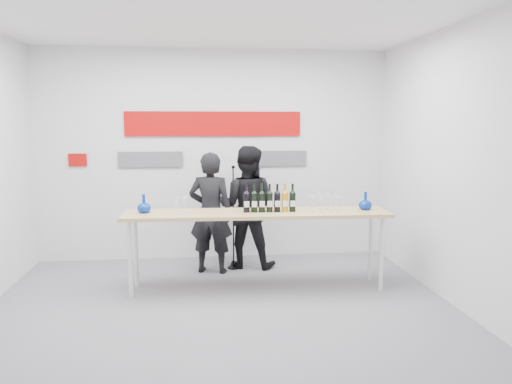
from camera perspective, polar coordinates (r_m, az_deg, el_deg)
ground at (r=5.57m, az=-3.98°, el=-12.73°), size 5.00×5.00×0.00m
back_wall at (r=7.23m, az=-4.82°, el=4.20°), size 5.00×0.04×3.00m
signage at (r=7.19m, az=-5.29°, el=6.62°), size 3.38×0.02×0.79m
tasting_table at (r=5.86m, az=0.11°, el=-2.95°), size 3.12×0.72×0.93m
wine_bottles at (r=5.81m, az=1.56°, el=-0.68°), size 0.62×0.10×0.33m
decanter_left at (r=5.92m, az=-12.70°, el=-1.29°), size 0.16×0.16×0.21m
decanter_right at (r=6.12m, az=12.39°, el=-0.97°), size 0.16×0.16×0.21m
glasses_left at (r=5.82m, az=-8.57°, el=-1.48°), size 0.17×0.23×0.18m
glasses_right at (r=5.95m, az=7.86°, el=-1.27°), size 0.37×0.23×0.18m
presenter_left at (r=6.55m, az=-5.20°, el=-2.39°), size 0.66×0.52×1.59m
presenter_right at (r=6.80m, az=-1.07°, el=-1.70°), size 0.95×0.84×1.66m
mic_stand at (r=6.76m, az=-2.59°, el=-5.21°), size 0.16×0.16×1.41m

